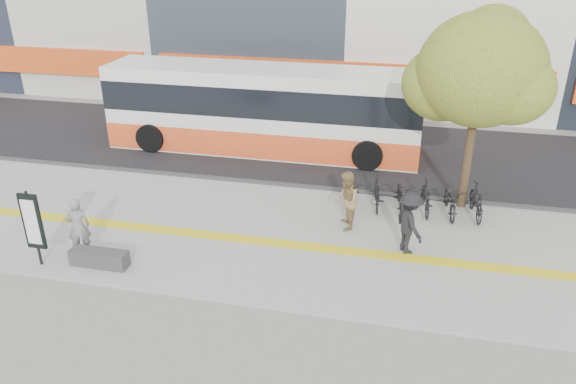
% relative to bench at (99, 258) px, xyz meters
% --- Properties ---
extents(ground, '(120.00, 120.00, 0.00)m').
position_rel_bench_xyz_m(ground, '(2.60, 1.20, -0.30)').
color(ground, slate).
rests_on(ground, ground).
extents(sidewalk, '(40.00, 7.00, 0.08)m').
position_rel_bench_xyz_m(sidewalk, '(2.60, 2.70, -0.27)').
color(sidewalk, gray).
rests_on(sidewalk, ground).
extents(tactile_strip, '(40.00, 0.45, 0.01)m').
position_rel_bench_xyz_m(tactile_strip, '(2.60, 2.20, -0.22)').
color(tactile_strip, yellow).
rests_on(tactile_strip, sidewalk).
extents(street, '(40.00, 8.00, 0.06)m').
position_rel_bench_xyz_m(street, '(2.60, 10.20, -0.28)').
color(street, black).
rests_on(street, ground).
extents(curb, '(40.00, 0.25, 0.14)m').
position_rel_bench_xyz_m(curb, '(2.60, 6.20, -0.23)').
color(curb, '#313133').
rests_on(curb, ground).
extents(bench, '(1.60, 0.45, 0.45)m').
position_rel_bench_xyz_m(bench, '(0.00, 0.00, 0.00)').
color(bench, '#313133').
rests_on(bench, sidewalk).
extents(signboard, '(0.55, 0.10, 2.20)m').
position_rel_bench_xyz_m(signboard, '(-1.60, -0.31, 1.06)').
color(signboard, black).
rests_on(signboard, sidewalk).
extents(street_tree, '(4.40, 3.80, 6.31)m').
position_rel_bench_xyz_m(street_tree, '(9.78, 6.02, 4.21)').
color(street_tree, '#3B2B1B').
rests_on(street_tree, sidewalk).
extents(bus, '(12.72, 3.02, 3.39)m').
position_rel_bench_xyz_m(bus, '(2.02, 9.70, 1.35)').
color(bus, silver).
rests_on(bus, street).
extents(bicycle_row, '(4.66, 1.90, 1.07)m').
position_rel_bench_xyz_m(bicycle_row, '(8.19, 5.20, 0.28)').
color(bicycle_row, black).
rests_on(bicycle_row, sidewalk).
extents(seated_woman, '(0.75, 0.68, 1.71)m').
position_rel_bench_xyz_m(seated_woman, '(-0.80, 0.45, 0.63)').
color(seated_woman, black).
rests_on(seated_woman, sidewalk).
extents(pedestrian_tan, '(0.84, 1.00, 1.84)m').
position_rel_bench_xyz_m(pedestrian_tan, '(6.24, 3.54, 0.70)').
color(pedestrian_tan, olive).
rests_on(pedestrian_tan, sidewalk).
extents(pedestrian_dark, '(1.18, 1.37, 1.84)m').
position_rel_bench_xyz_m(pedestrian_dark, '(8.13, 2.56, 0.69)').
color(pedestrian_dark, black).
rests_on(pedestrian_dark, sidewalk).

